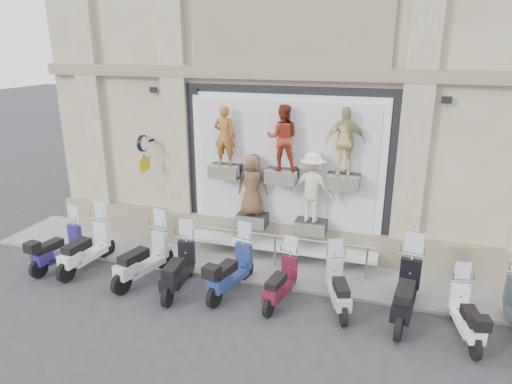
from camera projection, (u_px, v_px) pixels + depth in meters
ground at (251, 309)px, 10.03m from camera, size 90.00×90.00×0.00m
sidewalk at (276, 265)px, 11.92m from camera, size 16.00×2.20×0.08m
building at (319, 28)px, 14.49m from camera, size 14.00×8.60×12.00m
shop_vitrine at (288, 173)px, 11.74m from camera, size 5.60×0.83×4.30m
guard_rail at (275, 252)px, 11.70m from camera, size 5.06×0.10×0.93m
clock_sign_bracket at (144, 149)px, 12.51m from camera, size 0.10×0.80×1.02m
scooter_a at (58, 240)px, 11.70m from camera, size 0.80×1.89×1.48m
scooter_b at (85, 240)px, 11.55m from camera, size 0.78×2.04×1.62m
scooter_c at (142, 250)px, 10.97m from camera, size 1.05×2.11×1.65m
scooter_d at (178, 260)px, 10.55m from camera, size 0.74×1.95×1.55m
scooter_e at (231, 262)px, 10.45m from camera, size 0.93×1.98×1.55m
scooter_f at (281, 274)px, 10.08m from camera, size 0.75×1.76×1.39m
scooter_g at (339, 280)px, 9.84m from camera, size 1.03×1.80×1.41m
scooter_h at (407, 283)px, 9.40m from camera, size 0.86×2.17×1.71m
scooter_i at (468, 307)px, 8.84m from camera, size 0.82×1.76×1.38m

